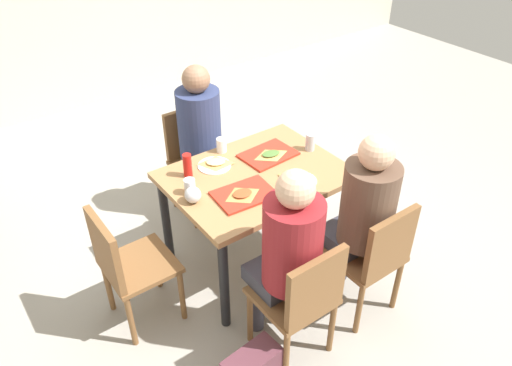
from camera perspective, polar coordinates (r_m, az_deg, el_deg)
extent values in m
cube|color=#9E998E|center=(3.70, 0.00, -8.65)|extent=(10.00, 10.00, 0.02)
cube|color=#9E7247|center=(3.24, 0.00, 0.79)|extent=(1.13, 0.85, 0.04)
cylinder|color=black|center=(3.03, -3.66, -11.44)|extent=(0.06, 0.06, 0.70)
cylinder|color=black|center=(3.52, 10.24, -4.23)|extent=(0.06, 0.06, 0.70)
cylinder|color=black|center=(3.52, -10.24, -4.25)|extent=(0.06, 0.06, 0.70)
cylinder|color=black|center=(3.94, 2.76, 1.18)|extent=(0.06, 0.06, 0.70)
cube|color=brown|center=(2.87, 4.14, -12.72)|extent=(0.40, 0.40, 0.03)
cube|color=brown|center=(2.62, 6.90, -11.86)|extent=(0.38, 0.04, 0.40)
cylinder|color=brown|center=(3.05, -0.69, -15.02)|extent=(0.04, 0.04, 0.41)
cylinder|color=brown|center=(3.19, 4.39, -12.22)|extent=(0.04, 0.04, 0.41)
cylinder|color=brown|center=(2.89, 3.47, -19.18)|extent=(0.04, 0.04, 0.41)
cylinder|color=brown|center=(3.04, 8.65, -15.93)|extent=(0.04, 0.04, 0.41)
cube|color=brown|center=(3.16, 12.10, -8.00)|extent=(0.40, 0.40, 0.03)
cube|color=brown|center=(2.94, 15.13, -6.79)|extent=(0.38, 0.04, 0.40)
cylinder|color=brown|center=(3.30, 7.42, -10.47)|extent=(0.04, 0.04, 0.41)
cylinder|color=brown|center=(3.49, 11.58, -7.99)|extent=(0.04, 0.04, 0.41)
cylinder|color=brown|center=(3.15, 11.69, -13.91)|extent=(0.04, 0.04, 0.41)
cylinder|color=brown|center=(3.35, 15.80, -11.07)|extent=(0.04, 0.04, 0.41)
cube|color=brown|center=(3.91, -6.30, 2.02)|extent=(0.40, 0.40, 0.03)
cube|color=brown|center=(3.94, -7.85, 5.79)|extent=(0.38, 0.04, 0.40)
cylinder|color=brown|center=(3.99, -2.76, -0.92)|extent=(0.04, 0.04, 0.41)
cylinder|color=brown|center=(3.85, -6.96, -2.67)|extent=(0.04, 0.04, 0.41)
cylinder|color=brown|center=(4.23, -5.33, 1.27)|extent=(0.04, 0.04, 0.41)
cylinder|color=brown|center=(4.10, -9.36, -0.30)|extent=(0.04, 0.04, 0.41)
cube|color=brown|center=(3.11, -13.12, -9.11)|extent=(0.40, 0.40, 0.03)
cube|color=brown|center=(2.93, -16.85, -7.40)|extent=(0.04, 0.38, 0.40)
cylinder|color=brown|center=(3.42, -11.27, -9.03)|extent=(0.04, 0.04, 0.41)
cylinder|color=brown|center=(3.20, -8.46, -12.54)|extent=(0.04, 0.04, 0.41)
cylinder|color=brown|center=(3.35, -16.54, -11.23)|extent=(0.04, 0.04, 0.41)
cylinder|color=brown|center=(3.12, -14.09, -15.03)|extent=(0.04, 0.04, 0.41)
cylinder|color=#383842|center=(3.11, 0.03, -13.41)|extent=(0.10, 0.10, 0.44)
cylinder|color=#383842|center=(3.17, 2.41, -12.12)|extent=(0.10, 0.10, 0.44)
cube|color=#383842|center=(2.89, 2.52, -10.33)|extent=(0.32, 0.28, 0.10)
cylinder|color=maroon|center=(2.62, 4.20, -6.93)|extent=(0.32, 0.32, 0.52)
sphere|color=#DBAD89|center=(2.40, 4.55, -0.70)|extent=(0.20, 0.20, 0.20)
cylinder|color=#383842|center=(3.37, 7.89, -9.04)|extent=(0.10, 0.10, 0.44)
cylinder|color=#383842|center=(3.46, 9.85, -7.90)|extent=(0.10, 0.10, 0.44)
cube|color=#383842|center=(3.18, 10.56, -5.90)|extent=(0.32, 0.28, 0.10)
cylinder|color=brown|center=(2.94, 12.70, -2.43)|extent=(0.32, 0.32, 0.52)
sphere|color=#DBAD89|center=(2.74, 13.63, 3.39)|extent=(0.20, 0.20, 0.20)
cylinder|color=#383842|center=(3.90, -3.37, -1.62)|extent=(0.10, 0.10, 0.44)
cylinder|color=#383842|center=(3.84, -5.36, -2.45)|extent=(0.10, 0.10, 0.44)
cube|color=#383842|center=(3.78, -5.35, 1.98)|extent=(0.32, 0.28, 0.10)
cylinder|color=navy|center=(3.71, -6.51, 6.74)|extent=(0.32, 0.32, 0.52)
sphere|color=#8C664C|center=(3.56, -6.88, 11.71)|extent=(0.20, 0.20, 0.20)
cube|color=red|center=(3.03, -1.34, -1.30)|extent=(0.38, 0.29, 0.02)
cube|color=red|center=(3.41, 1.41, 3.26)|extent=(0.37, 0.28, 0.02)
cylinder|color=white|center=(3.31, -4.77, 2.00)|extent=(0.22, 0.22, 0.01)
cylinder|color=white|center=(3.16, 4.99, 0.23)|extent=(0.22, 0.22, 0.01)
pyramid|color=#C68C47|center=(3.00, -1.55, -1.32)|extent=(0.18, 0.14, 0.01)
ellipsoid|color=#B74723|center=(3.00, -1.56, -1.16)|extent=(0.13, 0.10, 0.01)
pyramid|color=tan|center=(3.38, 1.72, 3.27)|extent=(0.20, 0.15, 0.01)
ellipsoid|color=#4C7233|center=(3.38, 1.73, 3.41)|extent=(0.14, 0.10, 0.01)
pyramid|color=tan|center=(3.32, -4.61, 2.31)|extent=(0.23, 0.21, 0.01)
ellipsoid|color=#D8C67F|center=(3.31, -4.62, 2.45)|extent=(0.16, 0.15, 0.01)
pyramid|color=#C68C47|center=(3.16, 4.72, 0.48)|extent=(0.22, 0.24, 0.01)
ellipsoid|color=#B74723|center=(3.16, 4.73, 0.63)|extent=(0.16, 0.17, 0.01)
cylinder|color=white|center=(3.44, -3.96, 4.34)|extent=(0.07, 0.07, 0.10)
cylinder|color=white|center=(2.98, 4.56, -1.09)|extent=(0.07, 0.07, 0.10)
cylinder|color=white|center=(3.05, -7.57, -0.40)|extent=(0.07, 0.07, 0.10)
cylinder|color=#B7BCC6|center=(3.47, 6.21, 4.69)|extent=(0.07, 0.07, 0.12)
cylinder|color=red|center=(3.19, -7.83, 1.99)|extent=(0.06, 0.06, 0.16)
sphere|color=silver|center=(2.98, -7.22, -1.36)|extent=(0.10, 0.10, 0.10)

